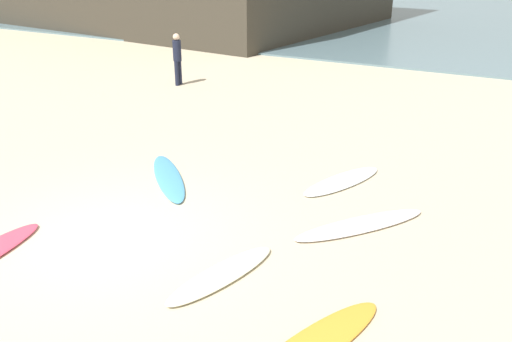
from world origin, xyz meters
TOP-DOWN VIEW (x-y plane):
  - ground_plane at (0.00, 0.00)m, footprint 120.00×120.00m
  - ocean_water at (0.00, 35.16)m, footprint 120.00×40.00m
  - surfboard_1 at (-0.57, 2.36)m, footprint 2.14×2.10m
  - surfboard_3 at (2.57, 3.87)m, footprint 1.28×2.19m
  - surfboard_4 at (2.21, -0.06)m, footprint 0.97×2.05m
  - surfboard_5 at (3.47, 2.30)m, footprint 1.92×2.32m
  - beachgoer_mid at (-5.18, 8.99)m, footprint 0.31×0.34m

SIDE VIEW (x-z plane):
  - ground_plane at x=0.00m, z-range 0.00..0.00m
  - surfboard_3 at x=2.57m, z-range 0.00..0.07m
  - surfboard_5 at x=3.47m, z-range 0.00..0.08m
  - surfboard_1 at x=-0.57m, z-range 0.00..0.08m
  - ocean_water at x=0.00m, z-range 0.00..0.08m
  - surfboard_4 at x=2.21m, z-range 0.00..0.08m
  - beachgoer_mid at x=-5.18m, z-range 0.10..1.82m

